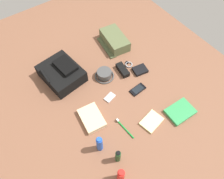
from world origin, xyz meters
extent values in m
cube|color=brown|center=(0.00, 0.00, -0.01)|extent=(2.64, 2.02, 0.02)
cube|color=black|center=(0.34, 0.24, 0.05)|extent=(0.36, 0.31, 0.10)
cube|color=black|center=(0.34, 0.20, 0.12)|extent=(0.19, 0.14, 0.03)
cylinder|color=black|center=(0.34, 0.37, 0.12)|extent=(0.15, 0.02, 0.02)
cube|color=#56603D|center=(0.41, -0.32, 0.05)|extent=(0.31, 0.20, 0.09)
cube|color=#454D30|center=(0.41, -0.23, 0.01)|extent=(0.28, 0.09, 0.01)
cylinder|color=#454545|center=(0.16, -0.04, 0.03)|extent=(0.12, 0.12, 0.05)
torus|color=#454545|center=(0.16, -0.04, 0.01)|extent=(0.16, 0.16, 0.01)
cylinder|color=red|center=(-0.54, 0.31, 0.07)|extent=(0.04, 0.04, 0.13)
cylinder|color=red|center=(-0.54, 0.31, 0.14)|extent=(0.03, 0.03, 0.01)
cylinder|color=#19471E|center=(-0.43, 0.26, 0.06)|extent=(0.03, 0.03, 0.12)
cylinder|color=black|center=(-0.43, 0.26, 0.13)|extent=(0.03, 0.03, 0.01)
cylinder|color=blue|center=(-0.31, 0.31, 0.07)|extent=(0.04, 0.04, 0.15)
cylinder|color=blue|center=(-0.31, 0.31, 0.15)|extent=(0.03, 0.03, 0.01)
cube|color=#2D934C|center=(-0.42, -0.30, 0.01)|extent=(0.15, 0.20, 0.02)
cube|color=white|center=(-0.42, -0.30, 0.01)|extent=(0.14, 0.19, 0.02)
cube|color=black|center=(-0.10, -0.17, 0.01)|extent=(0.07, 0.13, 0.01)
cube|color=black|center=(-0.10, -0.17, 0.01)|extent=(0.06, 0.09, 0.00)
cube|color=#B7B7BC|center=(-0.03, 0.04, 0.01)|extent=(0.07, 0.09, 0.01)
cylinder|color=silver|center=(-0.03, 0.03, 0.01)|extent=(0.03, 0.03, 0.00)
torus|color=#99999E|center=(0.14, -0.27, 0.01)|extent=(0.06, 0.06, 0.01)
cylinder|color=black|center=(0.17, -0.27, 0.01)|extent=(0.03, 0.03, 0.01)
cylinder|color=#198C33|center=(-0.29, 0.10, 0.01)|extent=(0.18, 0.03, 0.01)
cube|color=white|center=(-0.22, 0.11, 0.02)|extent=(0.02, 0.01, 0.01)
cube|color=black|center=(0.04, -0.31, 0.01)|extent=(0.11, 0.12, 0.02)
cube|color=beige|center=(-0.36, -0.08, 0.01)|extent=(0.14, 0.17, 0.02)
cube|color=beige|center=(-0.10, 0.25, 0.02)|extent=(0.21, 0.16, 0.04)
cube|color=black|center=(0.12, -0.19, 0.02)|extent=(0.15, 0.07, 0.04)
camera|label=1|loc=(-0.73, 0.52, 1.40)|focal=34.95mm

